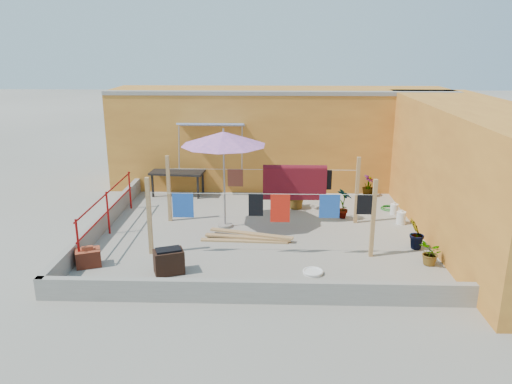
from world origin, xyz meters
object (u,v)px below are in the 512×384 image
patio_umbrella (224,139)px  white_basin (313,272)px  outdoor_table (178,173)px  green_hose (389,208)px  water_jug_b (401,218)px  brick_stack (88,258)px  plant_back_a (297,195)px  brazier (169,261)px  water_jug_a (394,209)px

patio_umbrella → white_basin: (2.09, -2.74, -2.29)m
outdoor_table → green_hose: (6.37, -1.24, -0.67)m
green_hose → water_jug_b: bearing=-88.0°
brick_stack → white_basin: 4.83m
white_basin → water_jug_b: water_jug_b is taller
white_basin → plant_back_a: (-0.14, 4.32, 0.37)m
white_basin → green_hose: (2.53, 4.31, -0.01)m
brazier → water_jug_a: brazier is taller
outdoor_table → brazier: (0.82, -5.60, -0.43)m
brick_stack → water_jug_a: (7.40, 3.64, -0.04)m
water_jug_b → green_hose: (-0.04, 1.22, -0.14)m
brazier → water_jug_a: 6.83m
white_basin → brick_stack: bearing=177.2°
brick_stack → water_jug_b: 7.93m
water_jug_a → water_jug_b: water_jug_b is taller
patio_umbrella → brick_stack: size_ratio=4.21×
brick_stack → brazier: brazier is taller
white_basin → plant_back_a: size_ratio=0.54×
brick_stack → water_jug_b: bearing=21.1°
patio_umbrella → water_jug_b: size_ratio=6.73×
brazier → plant_back_a: plant_back_a is taller
water_jug_a → patio_umbrella: bearing=-166.3°
brazier → white_basin: (3.01, 0.05, -0.23)m
patio_umbrella → green_hose: 5.40m
water_jug_a → plant_back_a: size_ratio=0.42×
patio_umbrella → white_basin: size_ratio=5.96×
patio_umbrella → water_jug_a: patio_umbrella is taller
brazier → water_jug_a: bearing=35.1°
brick_stack → green_hose: bearing=29.0°
brick_stack → white_basin: size_ratio=1.41×
white_basin → water_jug_b: size_ratio=1.13×
water_jug_b → outdoor_table: bearing=159.1°
green_hose → brick_stack: bearing=-151.0°
patio_umbrella → plant_back_a: 3.16m
outdoor_table → patio_umbrella: bearing=-58.2°
patio_umbrella → white_basin: 4.14m
patio_umbrella → water_jug_b: 5.16m
patio_umbrella → plant_back_a: patio_umbrella is taller
water_jug_b → brazier: bearing=-150.7°
white_basin → green_hose: 5.00m
brazier → water_jug_b: size_ratio=1.84×
brazier → water_jug_b: brazier is taller
water_jug_b → green_hose: 1.23m
white_basin → green_hose: white_basin is taller
water_jug_a → green_hose: size_ratio=0.73×
green_hose → plant_back_a: (-2.68, 0.00, 0.37)m
water_jug_b → green_hose: size_ratio=0.82×
patio_umbrella → green_hose: patio_umbrella is taller
water_jug_a → green_hose: (-0.04, 0.44, -0.12)m
white_basin → green_hose: size_ratio=0.93×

